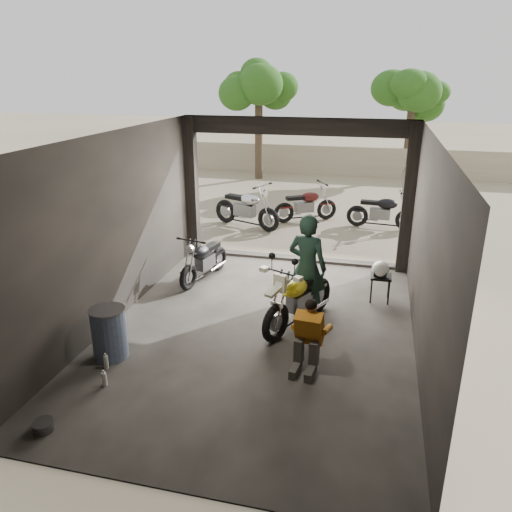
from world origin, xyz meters
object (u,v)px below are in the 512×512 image
at_px(stool, 381,279).
at_px(helmet, 381,269).
at_px(sign_post, 419,196).
at_px(mechanic, 307,339).
at_px(main_bike, 299,294).
at_px(rider, 307,267).
at_px(left_bike, 204,257).
at_px(outside_bike_c, 382,209).
at_px(outside_bike_a, 246,205).
at_px(outside_bike_b, 306,202).
at_px(oil_drum, 109,334).

height_order(stool, helmet, helmet).
height_order(helmet, sign_post, sign_post).
bearing_deg(mechanic, helmet, 75.51).
bearing_deg(main_bike, rider, 102.26).
bearing_deg(mechanic, left_bike, 138.14).
height_order(main_bike, left_bike, main_bike).
xyz_separation_m(outside_bike_c, rider, (-1.24, -5.78, 0.38)).
height_order(left_bike, outside_bike_c, outside_bike_c).
bearing_deg(left_bike, stool, 9.43).
bearing_deg(mechanic, outside_bike_a, 118.00).
bearing_deg(outside_bike_b, helmet, 172.98).
relative_size(outside_bike_a, outside_bike_b, 1.13).
height_order(main_bike, outside_bike_b, main_bike).
distance_m(left_bike, outside_bike_b, 5.02).
distance_m(outside_bike_a, stool, 5.47).
bearing_deg(oil_drum, mechanic, 7.05).
xyz_separation_m(helmet, sign_post, (0.68, 1.75, 1.01)).
bearing_deg(outside_bike_a, sign_post, -96.37).
bearing_deg(main_bike, mechanic, -51.79).
bearing_deg(rider, main_bike, 91.70).
relative_size(oil_drum, sign_post, 0.32).
relative_size(main_bike, left_bike, 1.18).
relative_size(main_bike, outside_bike_a, 0.94).
bearing_deg(oil_drum, outside_bike_a, 87.92).
xyz_separation_m(main_bike, outside_bike_b, (-0.83, 6.36, -0.03)).
distance_m(outside_bike_a, sign_post, 5.04).
relative_size(outside_bike_b, rider, 0.88).
xyz_separation_m(left_bike, outside_bike_b, (1.40, 4.82, 0.06)).
bearing_deg(left_bike, mechanic, -35.24).
distance_m(outside_bike_b, stool, 5.48).
relative_size(outside_bike_c, oil_drum, 2.09).
xyz_separation_m(outside_bike_a, mechanic, (2.67, -6.69, -0.12)).
bearing_deg(stool, mechanic, -110.85).
height_order(outside_bike_b, sign_post, sign_post).
distance_m(left_bike, oil_drum, 3.24).
relative_size(outside_bike_b, helmet, 4.96).
xyz_separation_m(outside_bike_b, oil_drum, (-1.77, -8.04, -0.16)).
xyz_separation_m(mechanic, oil_drum, (-2.92, -0.36, -0.11)).
distance_m(mechanic, helmet, 2.77).
bearing_deg(oil_drum, rider, 37.26).
distance_m(main_bike, outside_bike_a, 5.86).
height_order(main_bike, stool, main_bike).
distance_m(outside_bike_c, helmet, 4.86).
distance_m(stool, helmet, 0.23).
bearing_deg(outside_bike_a, outside_bike_b, -34.77).
distance_m(left_bike, helmet, 3.55).
distance_m(main_bike, mechanic, 1.36).
relative_size(rider, sign_post, 0.76).
xyz_separation_m(outside_bike_a, helmet, (3.65, -4.11, 0.04)).
height_order(outside_bike_c, helmet, outside_bike_c).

